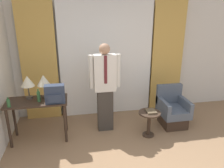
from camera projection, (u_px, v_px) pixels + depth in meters
wall_back at (105, 56)px, 4.96m from camera, size 10.00×0.06×2.70m
curtain_sheer_center at (106, 60)px, 4.85m from camera, size 2.06×0.06×2.58m
curtain_drape_left at (39, 62)px, 4.60m from camera, size 0.74×0.06×2.58m
curtain_drape_right at (167, 57)px, 5.11m from camera, size 0.74×0.06×2.58m
desk at (37, 107)px, 3.99m from camera, size 1.09×0.53×0.79m
table_lamp_left at (27, 82)px, 3.93m from camera, size 0.24×0.24×0.44m
table_lamp_right at (44, 81)px, 3.98m from camera, size 0.24×0.24×0.44m
bottle_near_edge at (39, 96)px, 3.88m from camera, size 0.06×0.06×0.24m
bottle_by_lamp at (8, 103)px, 3.67m from camera, size 0.06×0.06×0.17m
backpack at (55, 94)px, 3.80m from camera, size 0.34×0.19×0.33m
person at (105, 85)px, 4.22m from camera, size 0.61×0.21×1.77m
armchair at (172, 111)px, 4.62m from camera, size 0.55×0.63×0.83m
side_table at (149, 120)px, 4.19m from camera, size 0.42×0.42×0.50m
book at (151, 111)px, 4.15m from camera, size 0.18×0.22×0.03m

